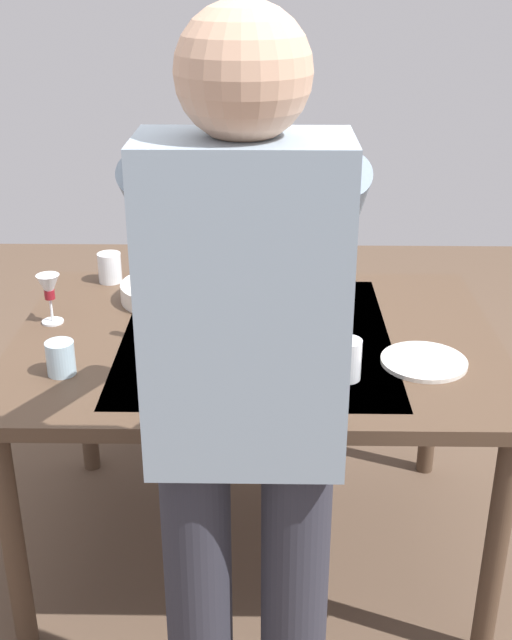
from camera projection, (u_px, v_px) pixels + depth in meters
name	position (u px, v px, depth m)	size (l,w,h in m)	color
ground_plane	(256.00, 545.00, 2.60)	(6.00, 6.00, 0.00)	brown
dining_table	(256.00, 359.00, 2.32)	(1.38, 1.01, 0.75)	#4C3828
chair_near	(217.00, 291.00, 3.19)	(0.40, 0.40, 0.91)	#352114
person_server	(246.00, 410.00, 1.51)	(0.42, 0.61, 1.69)	#2D2D38
wine_bottle	(178.00, 309.00, 2.19)	(0.07, 0.07, 0.30)	black
wine_glass_left	(49.00, 290.00, 2.33)	(0.07, 0.07, 0.15)	white
wine_glass_right	(305.00, 260.00, 2.57)	(0.07, 0.07, 0.15)	white
water_cup_near_left	(61.00, 358.00, 2.07)	(0.07, 0.07, 0.09)	silver
water_cup_near_right	(110.00, 268.00, 2.66)	(0.08, 0.08, 0.10)	silver
water_cup_far_left	(346.00, 359.00, 2.04)	(0.08, 0.08, 0.11)	silver
serving_bowl_pasta	(168.00, 289.00, 2.53)	(0.30, 0.30, 0.07)	silver
side_bowl_salad	(267.00, 378.00, 1.99)	(0.18, 0.18, 0.07)	silver
dinner_plate_near	(424.00, 362.00, 2.13)	(0.23, 0.23, 0.01)	silver
table_knife	(175.00, 375.00, 2.07)	(0.01, 0.20, 0.01)	silver
table_fork	(323.00, 316.00, 2.41)	(0.01, 0.18, 0.01)	silver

